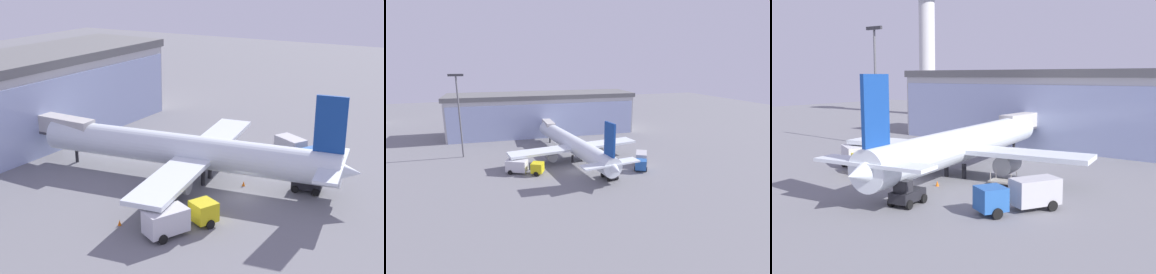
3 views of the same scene
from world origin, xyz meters
The scene contains 11 objects.
ground centered at (0.00, 0.00, 0.00)m, with size 240.00×240.00×0.00m, color slate.
terminal_building centered at (-0.01, 34.78, 6.05)m, with size 55.18×17.17×12.09m.
jet_bridge centered at (-0.38, 26.08, 4.28)m, with size 2.44×11.57×5.66m.
apron_light_mast centered at (-22.15, 16.61, 11.13)m, with size 3.20×0.40×18.77m.
airplane centered at (1.45, 7.42, 3.40)m, with size 29.59×38.95×11.29m.
catering_truck centered at (-10.42, 2.00, 1.47)m, with size 7.49×5.31×2.65m.
fuel_truck centered at (13.54, -1.57, 1.47)m, with size 5.60×7.41×2.65m.
baggage_cart centered at (8.13, 4.84, 0.50)m, with size 2.99×1.95×1.50m.
pushback_tug centered at (4.61, -5.73, 0.97)m, with size 2.52×3.41×2.30m.
safety_cone_nose centered at (2.57, 1.07, 0.28)m, with size 0.36×0.36×0.55m, color orange.
safety_cone_wingtip centered at (-11.97, 7.64, 0.28)m, with size 0.36×0.36×0.55m, color orange.
Camera 2 is at (-17.40, -53.89, 21.64)m, focal length 28.00 mm.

